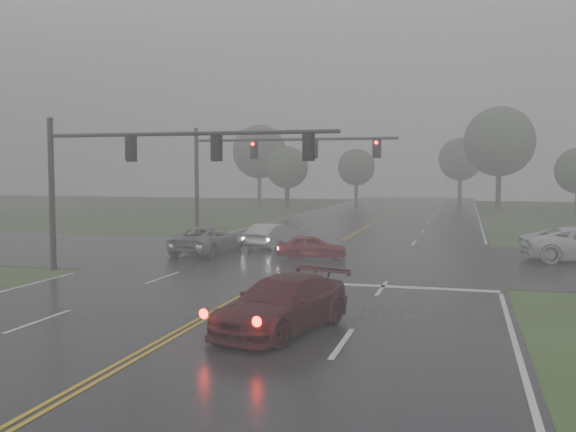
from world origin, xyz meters
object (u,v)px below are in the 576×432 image
(sedan_red, at_px, (312,259))
(signal_gantry_near, at_px, (134,163))
(sedan_silver, at_px, (271,248))
(car_grey, at_px, (209,254))
(signal_gantry_far, at_px, (256,160))
(sedan_maroon, at_px, (282,331))

(sedan_red, distance_m, signal_gantry_near, 10.24)
(sedan_silver, relative_size, car_grey, 0.80)
(sedan_silver, height_order, signal_gantry_near, signal_gantry_near)
(sedan_red, relative_size, car_grey, 0.67)
(sedan_silver, bearing_deg, signal_gantry_near, 83.03)
(sedan_red, xyz_separation_m, signal_gantry_far, (-6.00, 9.31, 5.18))
(sedan_red, height_order, signal_gantry_near, signal_gantry_near)
(sedan_silver, xyz_separation_m, car_grey, (-2.46, -3.39, 0.00))
(sedan_red, relative_size, signal_gantry_near, 0.27)
(sedan_maroon, bearing_deg, sedan_red, 116.05)
(sedan_maroon, distance_m, signal_gantry_far, 25.80)
(signal_gantry_near, bearing_deg, sedan_maroon, -41.80)
(sedan_maroon, xyz_separation_m, sedan_red, (-2.58, 14.45, 0.00))
(sedan_red, bearing_deg, car_grey, 72.76)
(sedan_silver, distance_m, car_grey, 4.18)
(sedan_silver, relative_size, signal_gantry_far, 0.31)
(sedan_maroon, relative_size, signal_gantry_near, 0.39)
(sedan_maroon, xyz_separation_m, car_grey, (-8.38, 15.00, 0.00))
(sedan_maroon, relative_size, sedan_silver, 1.21)
(sedan_maroon, xyz_separation_m, sedan_silver, (-5.93, 18.39, 0.00))
(signal_gantry_far, bearing_deg, sedan_silver, -63.73)
(sedan_silver, bearing_deg, signal_gantry_far, -55.56)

